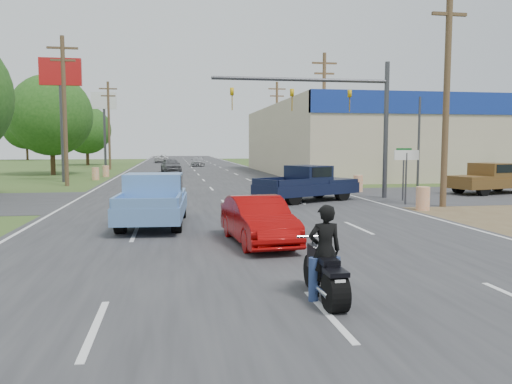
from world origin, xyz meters
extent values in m
plane|color=#324F1F|center=(0.00, 0.00, 0.00)|extent=(200.00, 200.00, 0.00)
cube|color=#2D2D30|center=(0.00, 40.00, 0.01)|extent=(15.00, 180.00, 0.02)
cube|color=#2D2D30|center=(0.00, 18.00, 0.01)|extent=(120.00, 10.00, 0.02)
cube|color=#B7A88C|center=(32.00, 40.00, 3.30)|extent=(50.00, 28.00, 6.60)
cylinder|color=#4C3823|center=(9.50, 13.00, 5.00)|extent=(0.28, 0.28, 10.00)
cube|color=#4C3823|center=(9.50, 13.00, 8.40)|extent=(1.60, 0.14, 0.14)
cylinder|color=#4C3823|center=(9.50, 31.00, 5.00)|extent=(0.28, 0.28, 10.00)
cube|color=#4C3823|center=(9.50, 31.00, 9.20)|extent=(2.00, 0.14, 0.14)
cube|color=#4C3823|center=(9.50, 31.00, 8.40)|extent=(1.60, 0.14, 0.14)
cylinder|color=#4C3823|center=(9.50, 49.00, 5.00)|extent=(0.28, 0.28, 10.00)
cube|color=#4C3823|center=(9.50, 49.00, 9.20)|extent=(2.00, 0.14, 0.14)
cube|color=#4C3823|center=(9.50, 49.00, 8.40)|extent=(1.60, 0.14, 0.14)
cylinder|color=#4C3823|center=(-9.50, 28.00, 5.00)|extent=(0.28, 0.28, 10.00)
cube|color=#4C3823|center=(-9.50, 28.00, 9.20)|extent=(2.00, 0.14, 0.14)
cube|color=#4C3823|center=(-9.50, 28.00, 8.40)|extent=(1.60, 0.14, 0.14)
cylinder|color=#4C3823|center=(-9.50, 52.00, 5.00)|extent=(0.28, 0.28, 10.00)
cube|color=#4C3823|center=(-9.50, 52.00, 9.20)|extent=(2.00, 0.14, 0.14)
cube|color=#4C3823|center=(-9.50, 52.00, 8.40)|extent=(1.60, 0.14, 0.14)
cylinder|color=#422D19|center=(-13.50, 42.00, 1.62)|extent=(0.44, 0.44, 3.24)
sphere|color=#1D4914|center=(-13.50, 42.00, 5.58)|extent=(7.56, 7.56, 7.56)
cylinder|color=#422D19|center=(-14.20, 66.00, 1.44)|extent=(0.44, 0.44, 2.88)
sphere|color=#1D4914|center=(-14.20, 66.00, 4.96)|extent=(6.72, 6.72, 6.72)
cylinder|color=#422D19|center=(55.00, 70.00, 1.80)|extent=(0.44, 0.44, 3.60)
sphere|color=#1D4914|center=(55.00, 70.00, 6.20)|extent=(8.40, 8.40, 8.40)
cylinder|color=#422D19|center=(30.00, 95.00, 1.71)|extent=(0.44, 0.44, 3.42)
sphere|color=#1D4914|center=(30.00, 95.00, 5.89)|extent=(7.98, 7.98, 7.98)
cylinder|color=#422D19|center=(-30.00, 95.00, 1.89)|extent=(0.44, 0.44, 3.78)
sphere|color=#1D4914|center=(-30.00, 95.00, 6.51)|extent=(8.82, 8.82, 8.82)
cylinder|color=orange|center=(8.00, 12.00, 0.50)|extent=(0.56, 0.56, 1.00)
cylinder|color=orange|center=(8.40, 20.50, 0.50)|extent=(0.56, 0.56, 1.00)
cylinder|color=orange|center=(-8.50, 34.00, 0.50)|extent=(0.56, 0.56, 1.00)
cylinder|color=orange|center=(-8.20, 38.00, 0.50)|extent=(0.56, 0.56, 1.00)
cylinder|color=#3F3F44|center=(-10.50, 32.00, 4.50)|extent=(0.30, 0.30, 9.00)
cube|color=#B21414|center=(-10.50, 32.00, 8.20)|extent=(3.00, 0.35, 2.00)
cylinder|color=#3F3F44|center=(-10.50, 56.00, 4.50)|extent=(0.30, 0.30, 9.00)
cube|color=white|center=(-10.50, 56.00, 8.20)|extent=(3.00, 0.35, 2.00)
cylinder|color=#3F3F44|center=(8.20, 14.00, 1.20)|extent=(0.08, 0.08, 2.40)
cube|color=white|center=(8.20, 14.00, 2.30)|extent=(1.20, 0.05, 0.45)
cylinder|color=#3F3F44|center=(8.80, 15.50, 1.20)|extent=(0.08, 0.08, 2.40)
cube|color=#0C591E|center=(8.80, 15.50, 2.50)|extent=(0.80, 0.04, 0.22)
cylinder|color=#3F3F44|center=(8.50, 17.00, 3.50)|extent=(0.24, 0.24, 7.00)
cylinder|color=#3F3F44|center=(4.00, 17.00, 6.00)|extent=(9.00, 0.18, 0.18)
imported|color=gold|center=(6.50, 17.00, 5.55)|extent=(0.18, 0.40, 1.10)
imported|color=gold|center=(3.50, 17.00, 5.55)|extent=(0.18, 0.40, 1.10)
imported|color=gold|center=(0.50, 17.00, 5.55)|extent=(0.18, 0.40, 1.10)
imported|color=#8F0706|center=(-0.10, 5.98, 0.65)|extent=(1.75, 4.07, 1.30)
cylinder|color=black|center=(0.17, 0.15, 0.32)|extent=(0.32, 0.65, 0.65)
cylinder|color=black|center=(0.16, 1.58, 0.32)|extent=(0.12, 0.65, 0.65)
cube|color=black|center=(0.16, 0.89, 0.61)|extent=(0.23, 1.18, 0.29)
cube|color=black|center=(0.16, 1.13, 0.80)|extent=(0.26, 0.54, 0.22)
cube|color=black|center=(0.17, 0.60, 0.76)|extent=(0.30, 0.54, 0.10)
cylinder|color=white|center=(0.16, 1.43, 1.03)|extent=(0.64, 0.06, 0.05)
cube|color=white|center=(0.17, -0.06, 0.54)|extent=(0.18, 0.02, 0.12)
imported|color=black|center=(0.16, 0.74, 0.81)|extent=(0.59, 0.39, 1.61)
cylinder|color=black|center=(-3.83, 11.48, 0.41)|extent=(0.36, 0.84, 0.82)
cylinder|color=black|center=(-2.10, 11.37, 0.41)|extent=(0.36, 0.84, 0.82)
cylinder|color=black|center=(-4.04, 8.28, 0.41)|extent=(0.36, 0.84, 0.82)
cylinder|color=black|center=(-2.31, 8.17, 0.41)|extent=(0.36, 0.84, 0.82)
cube|color=#608ECE|center=(-3.07, 9.82, 0.64)|extent=(2.40, 5.47, 0.53)
cube|color=#608ECE|center=(-2.96, 11.42, 0.98)|extent=(2.08, 2.16, 0.19)
cube|color=#608ECE|center=(-3.06, 9.93, 1.34)|extent=(1.99, 1.72, 0.87)
cube|color=black|center=(-3.06, 9.93, 1.49)|extent=(2.01, 1.41, 0.46)
cube|color=#608ECE|center=(-3.24, 7.21, 1.05)|extent=(1.89, 0.21, 0.31)
cylinder|color=black|center=(5.10, 17.60, 0.41)|extent=(0.87, 0.64, 0.82)
cylinder|color=black|center=(5.87, 16.07, 0.41)|extent=(0.87, 0.64, 0.82)
cylinder|color=black|center=(2.26, 16.16, 0.41)|extent=(0.87, 0.64, 0.82)
cylinder|color=black|center=(3.03, 14.63, 0.41)|extent=(0.87, 0.64, 0.82)
cube|color=black|center=(4.06, 16.12, 0.63)|extent=(5.66, 4.22, 0.53)
cube|color=black|center=(5.48, 16.84, 0.97)|extent=(2.68, 2.64, 0.18)
cube|color=black|center=(4.16, 16.16, 1.33)|extent=(2.27, 2.40, 0.87)
cube|color=black|center=(4.16, 16.16, 1.48)|extent=(2.00, 2.29, 0.46)
cube|color=black|center=(1.74, 14.94, 1.04)|extent=(0.92, 1.71, 0.31)
cylinder|color=black|center=(14.21, 17.02, 0.41)|extent=(0.86, 0.51, 0.81)
cylinder|color=black|center=(13.76, 18.66, 0.41)|extent=(0.86, 0.51, 0.81)
cylinder|color=black|center=(16.81, 19.49, 0.41)|extent=(0.86, 0.51, 0.81)
cube|color=brown|center=(15.51, 18.26, 0.63)|extent=(5.62, 3.34, 0.53)
cube|color=brown|center=(13.98, 17.84, 0.96)|extent=(2.44, 2.39, 0.18)
cube|color=brown|center=(15.41, 18.23, 1.32)|extent=(2.02, 2.22, 0.86)
cube|color=black|center=(15.41, 18.23, 1.47)|extent=(1.72, 2.17, 0.46)
imported|color=#55555A|center=(-2.57, 44.44, 0.72)|extent=(2.36, 4.47, 1.45)
imported|color=#A1A1A6|center=(1.02, 60.18, 0.64)|extent=(2.12, 4.55, 1.29)
imported|color=silver|center=(-4.09, 75.22, 0.65)|extent=(2.19, 4.67, 1.29)
camera|label=1|loc=(-2.43, -7.47, 2.71)|focal=35.00mm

